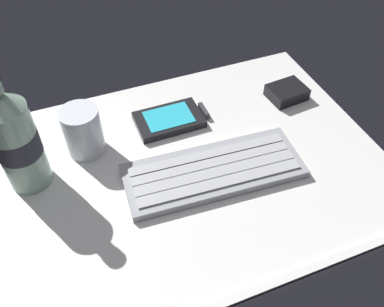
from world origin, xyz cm
name	(u,v)px	position (x,y,z in cm)	size (l,w,h in cm)	color
ground_plane	(193,171)	(0.00, -0.23, -0.99)	(64.00, 48.00, 2.80)	silver
keyboard	(213,171)	(2.60, -2.90, 0.81)	(29.66, 12.89, 1.70)	#93969B
handheld_device	(172,119)	(0.66, 11.50, 0.73)	(12.81, 7.61, 1.50)	black
juice_cup	(83,133)	(-15.41, 10.29, 3.91)	(6.40, 6.40, 8.50)	silver
water_bottle	(15,140)	(-25.08, 6.81, 9.01)	(6.73, 6.73, 20.80)	#9EC1A8
charger_block	(287,92)	(23.84, 10.03, 1.20)	(7.00, 5.60, 2.40)	black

